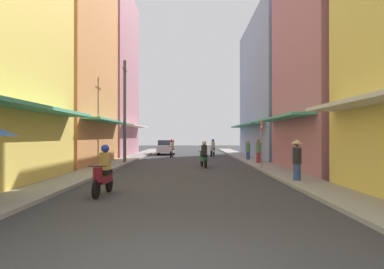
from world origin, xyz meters
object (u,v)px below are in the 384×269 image
(parked_car, at_px, (167,147))
(pedestrian_foreground, at_px, (259,152))
(motorbike_green, at_px, (204,156))
(street_sign_no_entry, at_px, (262,139))
(motorbike_maroon, at_px, (104,173))
(motorbike_white, at_px, (172,149))
(motorbike_silver, at_px, (213,149))
(pedestrian_crossing, at_px, (249,151))
(pedestrian_far, at_px, (298,159))
(utility_pole, at_px, (125,111))

(parked_car, xyz_separation_m, pedestrian_foreground, (6.88, -12.48, 0.11))
(motorbike_green, bearing_deg, street_sign_no_entry, -30.18)
(motorbike_maroon, relative_size, motorbike_white, 1.00)
(motorbike_silver, bearing_deg, parked_car, 144.43)
(motorbike_white, height_order, pedestrian_crossing, motorbike_white)
(motorbike_white, relative_size, pedestrian_crossing, 1.16)
(street_sign_no_entry, bearing_deg, pedestrian_foreground, 81.61)
(pedestrian_foreground, distance_m, pedestrian_crossing, 3.39)
(motorbike_green, distance_m, pedestrian_crossing, 6.33)
(pedestrian_far, bearing_deg, motorbike_green, 116.97)
(motorbike_silver, bearing_deg, utility_pole, -125.96)
(motorbike_silver, distance_m, parked_car, 5.53)
(motorbike_white, distance_m, pedestrian_crossing, 7.34)
(pedestrian_far, relative_size, utility_pole, 0.25)
(pedestrian_crossing, bearing_deg, motorbike_silver, 111.14)
(motorbike_white, distance_m, pedestrian_foreground, 9.80)
(motorbike_maroon, bearing_deg, utility_pole, 98.07)
(motorbike_silver, xyz_separation_m, street_sign_no_entry, (1.84, -12.93, 1.01))
(pedestrian_far, bearing_deg, motorbike_silver, 97.06)
(pedestrian_foreground, bearing_deg, street_sign_no_entry, -98.39)
(street_sign_no_entry, bearing_deg, utility_pole, 152.88)
(motorbike_silver, height_order, parked_car, motorbike_silver)
(motorbike_maroon, relative_size, motorbike_green, 1.01)
(motorbike_white, distance_m, pedestrian_far, 17.35)
(motorbike_green, height_order, pedestrian_crossing, motorbike_green)
(street_sign_no_entry, bearing_deg, parked_car, 111.43)
(motorbike_maroon, xyz_separation_m, utility_pole, (-1.68, 11.83, 2.80))
(motorbike_green, height_order, pedestrian_far, pedestrian_far)
(pedestrian_crossing, bearing_deg, motorbike_maroon, -115.25)
(motorbike_green, distance_m, street_sign_no_entry, 3.67)
(parked_car, xyz_separation_m, street_sign_no_entry, (6.34, -16.15, 0.98))
(pedestrian_far, relative_size, street_sign_no_entry, 0.65)
(motorbike_maroon, height_order, parked_car, motorbike_maroon)
(motorbike_green, height_order, motorbike_silver, same)
(utility_pole, xyz_separation_m, street_sign_no_entry, (8.18, -4.19, -1.78))
(motorbike_green, relative_size, pedestrian_crossing, 1.16)
(parked_car, bearing_deg, street_sign_no_entry, -68.57)
(motorbike_white, xyz_separation_m, motorbike_silver, (3.67, 1.56, 0.00))
(motorbike_white, bearing_deg, pedestrian_far, -70.18)
(motorbike_maroon, distance_m, street_sign_no_entry, 10.09)
(pedestrian_foreground, xyz_separation_m, utility_pole, (-8.72, 0.52, 2.65))
(utility_pole, bearing_deg, motorbike_maroon, -81.93)
(pedestrian_foreground, distance_m, street_sign_no_entry, 3.81)
(motorbike_maroon, bearing_deg, pedestrian_crossing, 64.75)
(motorbike_silver, height_order, utility_pole, utility_pole)
(motorbike_maroon, bearing_deg, motorbike_white, 87.01)
(motorbike_silver, relative_size, pedestrian_foreground, 1.06)
(parked_car, bearing_deg, motorbike_maroon, -90.40)
(pedestrian_foreground, relative_size, pedestrian_crossing, 1.08)
(pedestrian_far, bearing_deg, motorbike_maroon, -158.63)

